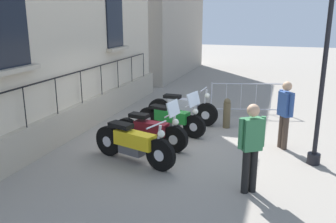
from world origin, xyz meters
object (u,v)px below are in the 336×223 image
Objects in this scene: pedestrian_walking at (251,144)px; motorcycle_yellow at (133,144)px; motorcycle_maroon at (150,131)px; pedestrian_standing at (285,111)px; crowd_barrier at (248,97)px; motorcycle_silver at (182,109)px; bollard at (227,113)px; lamppost at (329,22)px; motorcycle_green at (171,118)px.

motorcycle_yellow is at bearing 166.64° from pedestrian_walking.
motorcycle_maroon is 3.34m from pedestrian_standing.
motorcycle_maroon is 3.11m from pedestrian_walking.
motorcycle_silver is at bearing -136.41° from crowd_barrier.
bollard is 0.52× the size of pedestrian_walking.
pedestrian_standing is 2.66m from pedestrian_walking.
bollard is at bearing -104.12° from crowd_barrier.
crowd_barrier is at bearing 116.02° from lamppost.
motorcycle_silver is 0.52× the size of lamppost.
motorcycle_yellow is at bearing -95.09° from motorcycle_green.
motorcycle_yellow is at bearing -112.18° from crowd_barrier.
motorcycle_maroon is 0.85× the size of crowd_barrier.
motorcycle_maroon is 4.42m from crowd_barrier.
lamppost is at bearing 55.09° from pedestrian_walking.
pedestrian_standing reaches higher than motorcycle_maroon.
motorcycle_silver is 4.57m from pedestrian_walking.
motorcycle_green is at bearing -143.83° from bollard.
motorcycle_green is at bearing -123.50° from crowd_barrier.
pedestrian_standing reaches higher than crowd_barrier.
pedestrian_standing is (2.95, -1.27, 0.51)m from motorcycle_silver.
motorcycle_green is at bearing 175.75° from pedestrian_standing.
motorcycle_yellow reaches higher than bollard.
motorcycle_yellow is 0.90× the size of crowd_barrier.
lamppost reaches higher than crowd_barrier.
motorcycle_silver is at bearing 156.79° from pedestrian_standing.
pedestrian_walking is (2.41, -2.82, 0.53)m from motorcycle_green.
motorcycle_yellow is 2.21m from motorcycle_green.
motorcycle_green is at bearing 130.56° from pedestrian_walking.
pedestrian_walking is (-1.25, -1.80, -2.13)m from lamppost.
motorcycle_silver is at bearing 150.40° from lamppost.
pedestrian_walking is at bearing -102.31° from pedestrian_standing.
pedestrian_standing is 0.99× the size of pedestrian_walking.
motorcycle_silver is at bearing 84.89° from motorcycle_maroon.
motorcycle_maroon is at bearing -177.56° from lamppost.
lamppost is 3.05m from pedestrian_walking.
lamppost is 2.51× the size of pedestrian_standing.
motorcycle_maroon is 1.20m from motorcycle_green.
motorcycle_green reaches higher than bollard.
motorcycle_silver is (0.03, 1.04, 0.01)m from motorcycle_green.
crowd_barrier is at bearing 96.04° from pedestrian_walking.
motorcycle_maroon reaches higher than crowd_barrier.
motorcycle_yellow is 5.35m from crowd_barrier.
motorcycle_maroon is 1.20× the size of pedestrian_walking.
motorcycle_maroon is at bearing -162.98° from pedestrian_standing.
pedestrian_walking reaches higher than pedestrian_standing.
lamppost is at bearing 16.95° from motorcycle_yellow.
motorcycle_green is 0.95× the size of motorcycle_silver.
motorcycle_green is 1.72m from bollard.
motorcycle_maroon is 2.69m from bollard.
motorcycle_green is 4.65m from lamppost.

